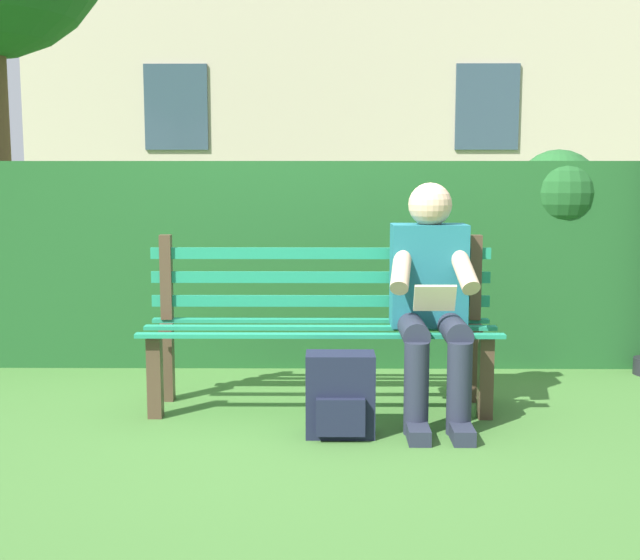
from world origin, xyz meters
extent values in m
plane|color=#3D6B2D|center=(0.00, 0.00, 0.00)|extent=(60.00, 60.00, 0.00)
cube|color=#4C3828|center=(-0.82, 0.15, 0.21)|extent=(0.07, 0.07, 0.42)
cube|color=#4C3828|center=(0.82, 0.15, 0.21)|extent=(0.07, 0.07, 0.42)
cube|color=#4C3828|center=(-0.82, -0.15, 0.21)|extent=(0.07, 0.07, 0.42)
cube|color=#4C3828|center=(0.82, -0.15, 0.21)|extent=(0.07, 0.07, 0.42)
cube|color=#1E8460|center=(0.00, -0.20, 0.43)|extent=(1.80, 0.06, 0.02)
cube|color=#1E8460|center=(0.00, 0.00, 0.43)|extent=(1.80, 0.06, 0.02)
cube|color=#1E8460|center=(0.00, 0.20, 0.43)|extent=(1.80, 0.06, 0.02)
cube|color=#4C3828|center=(-0.82, -0.19, 0.66)|extent=(0.06, 0.06, 0.45)
cube|color=#4C3828|center=(0.82, -0.19, 0.66)|extent=(0.06, 0.06, 0.45)
cube|color=#1E8460|center=(0.00, -0.19, 0.54)|extent=(1.80, 0.02, 0.06)
cube|color=#1E8460|center=(0.00, -0.19, 0.66)|extent=(1.80, 0.02, 0.06)
cube|color=#1E8460|center=(0.00, -0.19, 0.79)|extent=(1.80, 0.02, 0.06)
cube|color=#1E6672|center=(-0.55, -0.02, 0.70)|extent=(0.38, 0.22, 0.52)
sphere|color=#D8AD8C|center=(-0.55, 0.00, 1.06)|extent=(0.22, 0.22, 0.22)
cylinder|color=#232838|center=(-0.65, 0.19, 0.46)|extent=(0.13, 0.42, 0.13)
cylinder|color=#232838|center=(-0.45, 0.19, 0.46)|extent=(0.13, 0.42, 0.13)
cylinder|color=#232838|center=(-0.65, 0.40, 0.22)|extent=(0.12, 0.12, 0.44)
cylinder|color=#232838|center=(-0.45, 0.40, 0.22)|extent=(0.12, 0.12, 0.44)
cube|color=#232838|center=(-0.65, 0.48, 0.04)|extent=(0.10, 0.24, 0.07)
cube|color=#232838|center=(-0.45, 0.48, 0.04)|extent=(0.10, 0.24, 0.07)
cylinder|color=#D8AD8C|center=(-0.70, 0.12, 0.76)|extent=(0.14, 0.32, 0.26)
cylinder|color=#D8AD8C|center=(-0.40, 0.12, 0.76)|extent=(0.14, 0.32, 0.26)
cube|color=beige|center=(-0.55, 0.24, 0.62)|extent=(0.20, 0.07, 0.13)
cube|color=#1E5123|center=(0.11, -1.17, 0.64)|extent=(5.33, 0.60, 1.29)
sphere|color=#1E5123|center=(-1.49, -1.08, 1.09)|extent=(0.54, 0.54, 0.54)
sphere|color=#1E5123|center=(1.44, -1.23, 1.03)|extent=(0.48, 0.48, 0.48)
cube|color=#BCAD93|center=(-0.09, -9.28, 3.82)|extent=(8.83, 3.22, 7.64)
cube|color=#334756|center=(-2.30, -7.65, 2.14)|extent=(0.90, 0.04, 1.20)
cube|color=#334756|center=(2.11, -7.65, 2.14)|extent=(0.90, 0.04, 1.20)
cube|color=#191E33|center=(-0.10, 0.42, 0.20)|extent=(0.32, 0.17, 0.39)
cube|color=#191E33|center=(-0.10, 0.53, 0.12)|extent=(0.22, 0.04, 0.17)
cylinder|color=#191E33|center=(-0.19, 0.32, 0.21)|extent=(0.04, 0.04, 0.23)
cylinder|color=#191E33|center=(0.00, 0.32, 0.21)|extent=(0.04, 0.04, 0.23)
camera|label=1|loc=(-0.03, 4.09, 1.22)|focal=45.64mm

